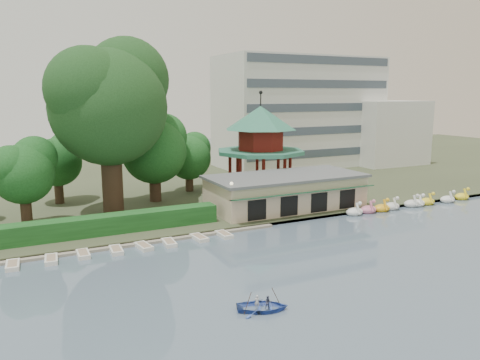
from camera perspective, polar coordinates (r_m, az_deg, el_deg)
ground_plane at (r=33.70m, az=10.82°, el=-13.75°), size 220.00×220.00×0.00m
shore at (r=79.80m, az=-12.14°, el=0.47°), size 220.00×70.00×0.40m
embankment at (r=47.68m, az=-1.80°, el=-6.07°), size 220.00×0.60×0.30m
dock at (r=44.26m, az=-16.17°, el=-7.86°), size 34.00×1.60×0.24m
boathouse at (r=55.73m, az=5.59°, el=-1.34°), size 18.60×9.39×3.90m
pavilion at (r=64.54m, az=2.50°, el=4.91°), size 12.40×12.40×13.50m
office_building at (r=89.71m, az=8.97°, el=7.79°), size 38.00×18.00×20.00m
hedge at (r=46.70m, az=-20.61°, el=-5.64°), size 30.00×2.00×1.80m
lamp_post at (r=49.00m, az=-1.04°, el=-1.77°), size 0.36×0.36×4.28m
big_tree at (r=53.51m, az=-15.63°, el=9.59°), size 13.95×13.00×19.69m
small_trees at (r=56.86m, az=-18.33°, el=2.33°), size 39.70×16.17×10.95m
swan_boats at (r=61.00m, az=19.85°, el=-2.78°), size 20.19×2.14×1.92m
moored_rowboats at (r=42.64m, az=-18.51°, el=-8.61°), size 27.48×2.74×0.36m
rowboat_with_passengers at (r=31.05m, az=2.76°, el=-14.77°), size 5.59×4.90×2.01m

